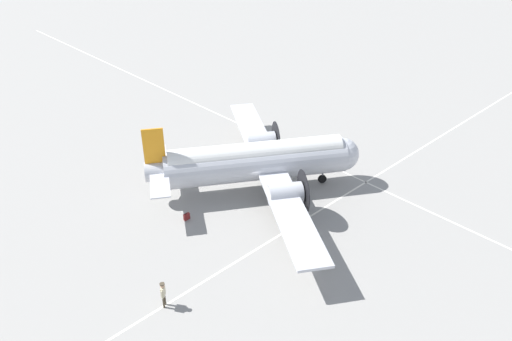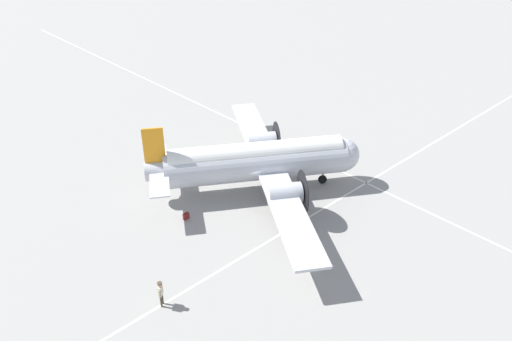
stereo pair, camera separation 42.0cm
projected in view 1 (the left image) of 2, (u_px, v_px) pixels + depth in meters
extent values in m
plane|color=gray|center=(256.00, 190.00, 39.99)|extent=(300.00, 300.00, 0.00)
cube|color=silver|center=(307.00, 218.00, 36.61)|extent=(120.00, 0.16, 0.01)
cube|color=silver|center=(316.00, 159.00, 44.35)|extent=(0.16, 120.00, 0.01)
cylinder|color=silver|center=(256.00, 163.00, 38.73)|extent=(13.48, 9.87, 2.76)
cylinder|color=white|center=(256.00, 154.00, 38.35)|extent=(12.45, 8.80, 1.93)
sphere|color=silver|center=(343.00, 154.00, 39.96)|extent=(2.62, 2.62, 2.62)
cylinder|color=silver|center=(164.00, 171.00, 37.44)|extent=(3.15, 2.76, 1.52)
cube|color=orange|center=(154.00, 149.00, 36.37)|extent=(1.39, 0.95, 3.17)
cube|color=silver|center=(159.00, 169.00, 37.31)|extent=(5.36, 7.41, 0.10)
cube|color=silver|center=(269.00, 165.00, 39.09)|extent=(14.99, 22.05, 0.20)
cylinder|color=silver|center=(261.00, 141.00, 42.65)|extent=(2.86, 2.57, 1.52)
cylinder|color=black|center=(276.00, 140.00, 42.88)|extent=(1.73, 2.72, 3.19)
sphere|color=black|center=(277.00, 140.00, 42.90)|extent=(0.53, 0.53, 0.53)
cylinder|color=silver|center=(285.00, 193.00, 35.58)|extent=(2.86, 2.57, 1.52)
cylinder|color=black|center=(303.00, 191.00, 35.81)|extent=(1.73, 2.72, 3.19)
sphere|color=black|center=(305.00, 191.00, 35.83)|extent=(0.53, 0.53, 0.53)
cylinder|color=#4C4C51|center=(258.00, 153.00, 43.17)|extent=(0.18, 0.18, 1.00)
cylinder|color=black|center=(258.00, 158.00, 43.43)|extent=(1.09, 0.84, 1.10)
cylinder|color=#4C4C51|center=(282.00, 207.00, 36.10)|extent=(0.18, 0.18, 1.00)
cylinder|color=black|center=(281.00, 212.00, 36.36)|extent=(1.09, 0.84, 1.10)
cylinder|color=#4C4C51|center=(323.00, 174.00, 40.54)|extent=(0.14, 0.14, 0.89)
cylinder|color=black|center=(322.00, 179.00, 40.77)|extent=(0.69, 0.52, 0.70)
cylinder|color=#473D2D|center=(164.00, 302.00, 28.83)|extent=(0.12, 0.12, 0.83)
cylinder|color=#473D2D|center=(165.00, 299.00, 29.04)|extent=(0.12, 0.12, 0.83)
cube|color=beige|center=(163.00, 291.00, 28.57)|extent=(0.43, 0.40, 0.62)
sphere|color=tan|center=(162.00, 286.00, 28.34)|extent=(0.28, 0.28, 0.28)
cylinder|color=beige|center=(162.00, 295.00, 28.37)|extent=(0.10, 0.10, 0.59)
cylinder|color=beige|center=(164.00, 289.00, 28.80)|extent=(0.10, 0.10, 0.59)
cube|color=black|center=(161.00, 290.00, 28.54)|extent=(0.04, 0.04, 0.40)
cylinder|color=#473D2D|center=(162.00, 284.00, 28.28)|extent=(0.41, 0.41, 0.07)
cube|color=maroon|center=(187.00, 217.00, 36.38)|extent=(0.47, 0.19, 0.51)
cube|color=#551515|center=(186.00, 213.00, 36.24)|extent=(0.17, 0.14, 0.02)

